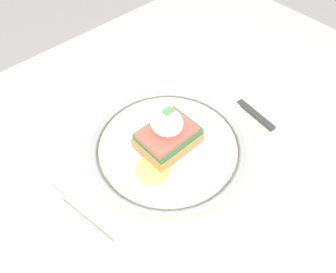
% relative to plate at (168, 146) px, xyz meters
% --- Properties ---
extents(dining_table, '(1.12, 0.83, 0.76)m').
position_rel_plate_xyz_m(dining_table, '(-0.02, -0.02, -0.12)').
color(dining_table, '#C6B28E').
rests_on(dining_table, ground_plane).
extents(plate, '(0.26, 0.26, 0.02)m').
position_rel_plate_xyz_m(plate, '(0.00, 0.00, 0.00)').
color(plate, silver).
rests_on(plate, dining_table).
extents(sandwich, '(0.13, 0.09, 0.08)m').
position_rel_plate_xyz_m(sandwich, '(-0.00, -0.00, 0.04)').
color(sandwich, '#9E703D').
rests_on(sandwich, plate).
extents(fork, '(0.04, 0.15, 0.00)m').
position_rel_plate_xyz_m(fork, '(-0.19, 0.01, -0.01)').
color(fork, silver).
rests_on(fork, dining_table).
extents(knife, '(0.04, 0.20, 0.01)m').
position_rel_plate_xyz_m(knife, '(0.18, -0.02, -0.01)').
color(knife, '#2D2D2D').
rests_on(knife, dining_table).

